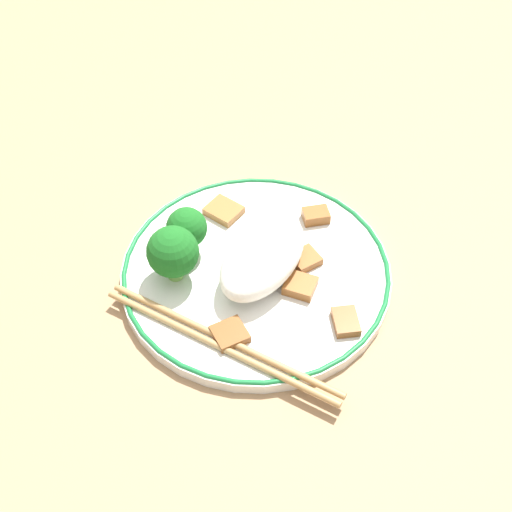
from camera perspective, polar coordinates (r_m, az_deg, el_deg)
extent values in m
plane|color=#9E7A56|center=(0.72, 0.00, -1.72)|extent=(3.00, 3.00, 0.00)
cylinder|color=white|center=(0.71, 0.00, -1.40)|extent=(0.27, 0.27, 0.01)
torus|color=#197238|center=(0.71, 0.00, -1.08)|extent=(0.27, 0.27, 0.01)
ellipsoid|color=white|center=(0.69, 0.75, 0.17)|extent=(0.12, 0.07, 0.05)
cylinder|color=#72AD4C|center=(0.72, -5.43, 0.96)|extent=(0.02, 0.02, 0.02)
sphere|color=#19601E|center=(0.70, -5.57, 2.28)|extent=(0.04, 0.04, 0.04)
cylinder|color=#72AD4C|center=(0.70, -6.49, -1.16)|extent=(0.02, 0.02, 0.02)
sphere|color=#19601E|center=(0.68, -6.68, 0.33)|extent=(0.05, 0.05, 0.05)
cube|color=brown|center=(0.67, 7.19, -5.23)|extent=(0.04, 0.04, 0.01)
cube|color=brown|center=(0.65, -2.11, -6.26)|extent=(0.04, 0.04, 0.01)
cube|color=brown|center=(0.75, 4.81, 3.24)|extent=(0.03, 0.03, 0.01)
cube|color=brown|center=(0.71, 3.94, -0.24)|extent=(0.04, 0.04, 0.01)
cube|color=#9E6633|center=(0.76, -2.60, 3.65)|extent=(0.03, 0.04, 0.01)
cube|color=brown|center=(0.72, 2.49, 0.98)|extent=(0.03, 0.03, 0.01)
cube|color=brown|center=(0.69, 3.62, -2.30)|extent=(0.03, 0.03, 0.01)
cylinder|color=#AD8451|center=(0.65, -3.04, -7.20)|extent=(0.01, 0.24, 0.01)
cylinder|color=#AD8451|center=(0.65, -2.60, -6.61)|extent=(0.01, 0.24, 0.01)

